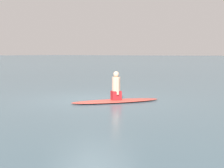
# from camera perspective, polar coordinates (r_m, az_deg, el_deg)

# --- Properties ---
(ground_plane) EXTENTS (400.00, 400.00, 0.00)m
(ground_plane) POSITION_cam_1_polar(r_m,az_deg,el_deg) (11.16, -3.22, -2.81)
(ground_plane) COLOR slate
(surfboard) EXTENTS (2.31, 2.82, 0.09)m
(surfboard) POSITION_cam_1_polar(r_m,az_deg,el_deg) (10.67, 0.72, -2.94)
(surfboard) COLOR #D84C3F
(surfboard) RESTS_ON ground
(person_paddler) EXTENTS (0.38, 0.39, 0.92)m
(person_paddler) POSITION_cam_1_polar(r_m,az_deg,el_deg) (10.61, 0.72, -0.49)
(person_paddler) COLOR #A51E23
(person_paddler) RESTS_ON surfboard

